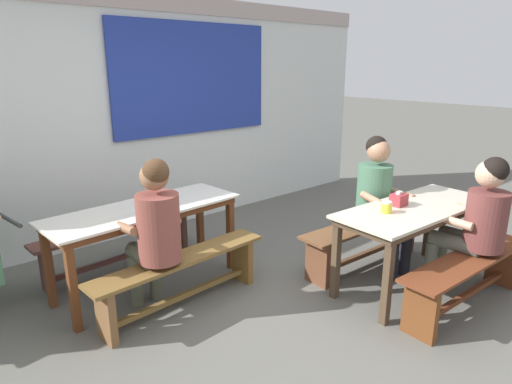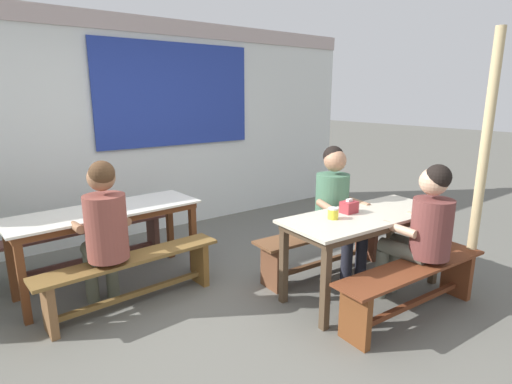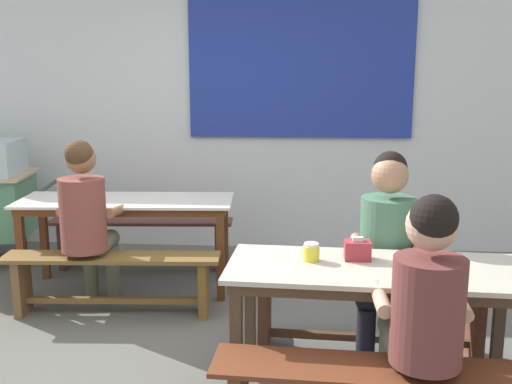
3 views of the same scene
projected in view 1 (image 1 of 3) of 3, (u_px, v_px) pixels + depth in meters
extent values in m
plane|color=#5F5E56|center=(293.00, 310.00, 3.68)|extent=(40.00, 40.00, 0.00)
cube|color=silver|center=(141.00, 127.00, 5.15)|extent=(7.36, 0.12, 2.54)
cube|color=#253A98|center=(194.00, 79.00, 5.37)|extent=(2.16, 0.03, 1.32)
cube|color=#B8A6A3|center=(131.00, 0.00, 4.78)|extent=(7.36, 0.20, 0.20)
cube|color=white|center=(144.00, 208.00, 3.88)|extent=(1.76, 0.71, 0.02)
cube|color=brown|center=(145.00, 213.00, 3.89)|extent=(1.68, 0.65, 0.06)
cube|color=brown|center=(200.00, 223.00, 4.69)|extent=(0.06, 0.06, 0.68)
cube|color=brown|center=(230.00, 236.00, 4.36)|extent=(0.06, 0.06, 0.68)
cube|color=brown|center=(49.00, 270.00, 3.64)|extent=(0.06, 0.06, 0.68)
cube|color=brown|center=(73.00, 291.00, 3.30)|extent=(0.06, 0.06, 0.68)
cube|color=beige|center=(416.00, 208.00, 3.91)|extent=(1.63, 0.73, 0.03)
cube|color=#4A3827|center=(415.00, 212.00, 3.92)|extent=(1.55, 0.66, 0.06)
cube|color=#4A3827|center=(429.00, 225.00, 4.65)|extent=(0.06, 0.06, 0.68)
cube|color=#4A3827|center=(478.00, 240.00, 4.25)|extent=(0.06, 0.06, 0.68)
cube|color=#4A3827|center=(336.00, 262.00, 3.79)|extent=(0.06, 0.06, 0.68)
cube|color=#4A3827|center=(387.00, 285.00, 3.40)|extent=(0.06, 0.06, 0.68)
cube|color=brown|center=(118.00, 226.00, 4.33)|extent=(1.67, 0.35, 0.03)
cube|color=brown|center=(179.00, 230.00, 4.87)|extent=(0.07, 0.21, 0.43)
cube|color=brown|center=(47.00, 270.00, 3.92)|extent=(0.07, 0.21, 0.43)
cube|color=brown|center=(121.00, 257.00, 4.43)|extent=(1.38, 0.13, 0.04)
cube|color=brown|center=(181.00, 259.00, 3.61)|extent=(1.61, 0.37, 0.03)
cube|color=brown|center=(242.00, 260.00, 4.13)|extent=(0.07, 0.24, 0.43)
cube|color=brown|center=(106.00, 315.00, 3.22)|extent=(0.07, 0.24, 0.43)
cube|color=brown|center=(183.00, 296.00, 3.70)|extent=(1.31, 0.12, 0.04)
cube|color=brown|center=(365.00, 224.00, 4.39)|extent=(1.58, 0.40, 0.03)
cube|color=brown|center=(402.00, 230.00, 4.85)|extent=(0.07, 0.27, 0.43)
cube|color=brown|center=(318.00, 263.00, 4.06)|extent=(0.07, 0.27, 0.43)
cube|color=brown|center=(363.00, 255.00, 4.49)|extent=(1.28, 0.11, 0.04)
cube|color=brown|center=(470.00, 260.00, 3.59)|extent=(1.59, 0.40, 0.02)
cube|color=brown|center=(503.00, 263.00, 4.05)|extent=(0.07, 0.27, 0.43)
cube|color=brown|center=(420.00, 311.00, 3.26)|extent=(0.07, 0.27, 0.43)
cube|color=brown|center=(464.00, 296.00, 3.69)|extent=(1.29, 0.11, 0.04)
cylinder|color=#3F3F3F|center=(5.00, 217.00, 3.78)|extent=(0.12, 0.64, 0.04)
cylinder|color=black|center=(392.00, 257.00, 4.16)|extent=(0.11, 0.11, 0.45)
cylinder|color=black|center=(405.00, 253.00, 4.25)|extent=(0.11, 0.11, 0.45)
cylinder|color=black|center=(380.00, 223.00, 4.23)|extent=(0.20, 0.43, 0.13)
cylinder|color=black|center=(393.00, 220.00, 4.32)|extent=(0.20, 0.43, 0.13)
cylinder|color=#467356|center=(374.00, 191.00, 4.36)|extent=(0.33, 0.33, 0.54)
sphere|color=#AC7A5B|center=(379.00, 151.00, 4.23)|extent=(0.22, 0.22, 0.22)
sphere|color=black|center=(377.00, 146.00, 4.24)|extent=(0.21, 0.21, 0.21)
cylinder|color=#AC7A5B|center=(374.00, 200.00, 4.12)|extent=(0.12, 0.31, 0.11)
cylinder|color=#AC7A5B|center=(401.00, 194.00, 4.31)|extent=(0.12, 0.31, 0.07)
cylinder|color=#5E6255|center=(439.00, 260.00, 4.09)|extent=(0.11, 0.11, 0.45)
cylinder|color=#5E6255|center=(430.00, 266.00, 3.97)|extent=(0.11, 0.11, 0.45)
cylinder|color=#5E6255|center=(464.00, 238.00, 3.88)|extent=(0.14, 0.42, 0.13)
cylinder|color=#5E6255|center=(455.00, 243.00, 3.76)|extent=(0.14, 0.42, 0.13)
cylinder|color=brown|center=(486.00, 220.00, 3.62)|extent=(0.32, 0.32, 0.49)
sphere|color=tan|center=(490.00, 174.00, 3.52)|extent=(0.23, 0.23, 0.23)
sphere|color=black|center=(495.00, 170.00, 3.49)|extent=(0.21, 0.21, 0.21)
cylinder|color=tan|center=(473.00, 212.00, 3.87)|extent=(0.08, 0.31, 0.11)
cylinder|color=tan|center=(454.00, 222.00, 3.63)|extent=(0.08, 0.30, 0.08)
cylinder|color=#606551|center=(155.00, 274.00, 3.82)|extent=(0.11, 0.11, 0.45)
cylinder|color=#606551|center=(136.00, 280.00, 3.71)|extent=(0.11, 0.11, 0.45)
cylinder|color=#606551|center=(162.00, 250.00, 3.63)|extent=(0.14, 0.34, 0.13)
cylinder|color=#606551|center=(141.00, 256.00, 3.52)|extent=(0.14, 0.34, 0.13)
cylinder|color=brown|center=(159.00, 228.00, 3.39)|extent=(0.33, 0.33, 0.54)
sphere|color=#956646|center=(154.00, 176.00, 3.29)|extent=(0.22, 0.22, 0.22)
sphere|color=#4C331E|center=(156.00, 172.00, 3.26)|extent=(0.20, 0.20, 0.20)
cylinder|color=#956646|center=(169.00, 218.00, 3.64)|extent=(0.08, 0.31, 0.10)
cylinder|color=#956646|center=(126.00, 229.00, 3.41)|extent=(0.08, 0.31, 0.11)
cube|color=#A02F36|center=(399.00, 200.00, 3.91)|extent=(0.14, 0.11, 0.11)
cube|color=white|center=(399.00, 193.00, 3.89)|extent=(0.06, 0.03, 0.02)
cylinder|color=yellow|center=(386.00, 208.00, 3.72)|extent=(0.09, 0.09, 0.08)
cylinder|color=white|center=(387.00, 202.00, 3.71)|extent=(0.08, 0.08, 0.02)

